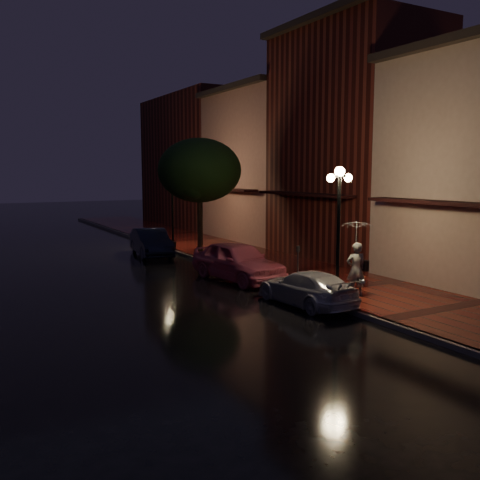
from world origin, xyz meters
TOP-DOWN VIEW (x-y plane):
  - ground at (0.00, 0.00)m, footprint 120.00×120.00m
  - sidewalk at (2.25, 0.00)m, footprint 4.50×60.00m
  - curb at (0.00, 0.00)m, footprint 0.25×60.00m
  - storefront_mid at (7.00, 2.00)m, footprint 5.00×8.00m
  - storefront_far at (7.00, 10.00)m, footprint 5.00×8.00m
  - storefront_extra at (7.00, 20.00)m, footprint 5.00×12.00m
  - streetlamp_near at (0.35, -5.00)m, footprint 0.96×0.36m
  - streetlamp_far at (0.35, 9.00)m, footprint 0.96×0.36m
  - street_tree at (0.61, 5.99)m, footprint 4.16×4.16m
  - pink_car at (-0.60, -0.07)m, footprint 2.38×4.77m
  - navy_car at (-1.45, 7.51)m, footprint 2.03×4.40m
  - silver_car at (-0.60, -4.61)m, footprint 1.78×3.97m
  - woman_with_umbrella at (1.20, -4.93)m, footprint 1.06×1.08m
  - parking_meter at (1.00, -1.90)m, footprint 0.13×0.10m

SIDE VIEW (x-z plane):
  - ground at x=0.00m, z-range 0.00..0.00m
  - sidewalk at x=2.25m, z-range 0.00..0.15m
  - curb at x=0.00m, z-range 0.00..0.15m
  - silver_car at x=-0.60m, z-range 0.00..1.13m
  - navy_car at x=-1.45m, z-range 0.00..1.40m
  - pink_car at x=-0.60m, z-range 0.00..1.56m
  - parking_meter at x=1.00m, z-range 0.29..1.64m
  - woman_with_umbrella at x=1.20m, z-range 0.56..3.11m
  - streetlamp_near at x=0.35m, z-range 0.45..4.76m
  - streetlamp_far at x=0.35m, z-range 0.45..4.76m
  - street_tree at x=0.61m, z-range 1.34..7.14m
  - storefront_far at x=7.00m, z-range 0.00..9.00m
  - storefront_extra at x=7.00m, z-range 0.00..10.00m
  - storefront_mid at x=7.00m, z-range 0.00..11.00m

